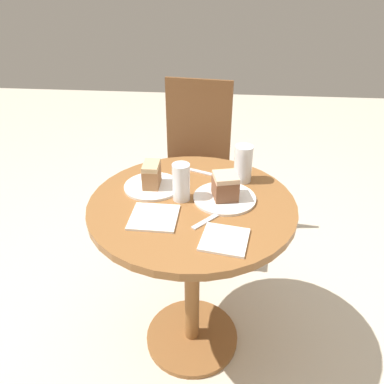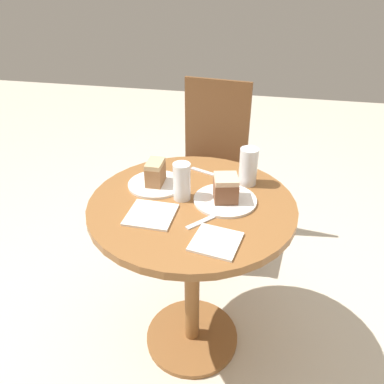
{
  "view_description": "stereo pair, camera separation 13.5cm",
  "coord_description": "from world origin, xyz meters",
  "px_view_note": "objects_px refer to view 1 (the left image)",
  "views": [
    {
      "loc": [
        0.11,
        -1.16,
        1.51
      ],
      "look_at": [
        0.0,
        0.0,
        0.81
      ],
      "focal_mm": 35.0,
      "sensor_mm": 36.0,
      "label": 1
    },
    {
      "loc": [
        0.24,
        -1.14,
        1.51
      ],
      "look_at": [
        0.0,
        0.0,
        0.81
      ],
      "focal_mm": 35.0,
      "sensor_mm": 36.0,
      "label": 2
    }
  ],
  "objects_px": {
    "chair": "(193,168)",
    "glass_lemonade": "(243,166)",
    "cake_slice_near": "(225,186)",
    "cake_slice_far": "(152,175)",
    "plate_near": "(225,198)",
    "glass_water": "(181,184)",
    "plate_far": "(152,186)"
  },
  "relations": [
    {
      "from": "chair",
      "to": "glass_lemonade",
      "type": "bearing_deg",
      "value": -60.0
    },
    {
      "from": "cake_slice_near",
      "to": "cake_slice_far",
      "type": "height_order",
      "value": "same"
    },
    {
      "from": "glass_lemonade",
      "to": "chair",
      "type": "bearing_deg",
      "value": 112.79
    },
    {
      "from": "plate_near",
      "to": "glass_water",
      "type": "distance_m",
      "value": 0.17
    },
    {
      "from": "glass_lemonade",
      "to": "cake_slice_far",
      "type": "bearing_deg",
      "value": -165.67
    },
    {
      "from": "chair",
      "to": "cake_slice_near",
      "type": "relative_size",
      "value": 8.95
    },
    {
      "from": "plate_near",
      "to": "chair",
      "type": "bearing_deg",
      "value": 103.78
    },
    {
      "from": "chair",
      "to": "cake_slice_far",
      "type": "distance_m",
      "value": 0.76
    },
    {
      "from": "plate_near",
      "to": "glass_water",
      "type": "bearing_deg",
      "value": -175.38
    },
    {
      "from": "plate_far",
      "to": "glass_lemonade",
      "type": "bearing_deg",
      "value": 14.33
    },
    {
      "from": "plate_near",
      "to": "cake_slice_far",
      "type": "xyz_separation_m",
      "value": [
        -0.28,
        0.06,
        0.05
      ]
    },
    {
      "from": "chair",
      "to": "cake_slice_near",
      "type": "bearing_deg",
      "value": -69.01
    },
    {
      "from": "chair",
      "to": "plate_near",
      "type": "xyz_separation_m",
      "value": [
        0.18,
        -0.75,
        0.27
      ]
    },
    {
      "from": "plate_far",
      "to": "cake_slice_near",
      "type": "bearing_deg",
      "value": -12.11
    },
    {
      "from": "cake_slice_near",
      "to": "glass_lemonade",
      "type": "relative_size",
      "value": 0.73
    },
    {
      "from": "cake_slice_near",
      "to": "glass_water",
      "type": "distance_m",
      "value": 0.16
    },
    {
      "from": "plate_near",
      "to": "glass_lemonade",
      "type": "relative_size",
      "value": 1.55
    },
    {
      "from": "cake_slice_far",
      "to": "glass_lemonade",
      "type": "height_order",
      "value": "glass_lemonade"
    },
    {
      "from": "cake_slice_far",
      "to": "glass_lemonade",
      "type": "distance_m",
      "value": 0.36
    },
    {
      "from": "chair",
      "to": "plate_far",
      "type": "bearing_deg",
      "value": -91.12
    },
    {
      "from": "plate_near",
      "to": "glass_water",
      "type": "height_order",
      "value": "glass_water"
    },
    {
      "from": "cake_slice_near",
      "to": "glass_lemonade",
      "type": "height_order",
      "value": "glass_lemonade"
    },
    {
      "from": "chair",
      "to": "cake_slice_far",
      "type": "xyz_separation_m",
      "value": [
        -0.1,
        -0.68,
        0.32
      ]
    },
    {
      "from": "plate_far",
      "to": "glass_water",
      "type": "height_order",
      "value": "glass_water"
    },
    {
      "from": "glass_lemonade",
      "to": "plate_near",
      "type": "bearing_deg",
      "value": -114.11
    },
    {
      "from": "plate_near",
      "to": "glass_water",
      "type": "relative_size",
      "value": 1.63
    },
    {
      "from": "cake_slice_far",
      "to": "chair",
      "type": "bearing_deg",
      "value": 81.66
    },
    {
      "from": "cake_slice_near",
      "to": "glass_water",
      "type": "bearing_deg",
      "value": -175.38
    },
    {
      "from": "glass_lemonade",
      "to": "glass_water",
      "type": "relative_size",
      "value": 1.05
    },
    {
      "from": "plate_far",
      "to": "glass_water",
      "type": "xyz_separation_m",
      "value": [
        0.12,
        -0.07,
        0.06
      ]
    },
    {
      "from": "chair",
      "to": "cake_slice_far",
      "type": "bearing_deg",
      "value": -91.12
    },
    {
      "from": "cake_slice_near",
      "to": "glass_water",
      "type": "xyz_separation_m",
      "value": [
        -0.16,
        -0.01,
        0.01
      ]
    }
  ]
}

